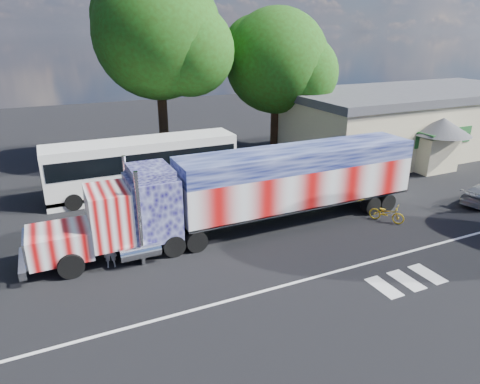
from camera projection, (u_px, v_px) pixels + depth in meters
name	position (u px, v px, depth m)	size (l,w,h in m)	color
ground	(267.00, 250.00, 20.23)	(100.00, 100.00, 0.00)	black
lane_markings	(346.00, 281.00, 17.70)	(30.00, 2.67, 0.01)	silver
semi_truck	(257.00, 188.00, 21.74)	(20.30, 3.21, 4.33)	black
coach_bus	(143.00, 165.00, 26.92)	(11.80, 2.75, 3.43)	white
hall_building	(413.00, 120.00, 36.38)	(22.40, 12.80, 5.20)	beige
woman	(110.00, 251.00, 18.51)	(0.57, 0.38, 1.57)	slate
bicycle	(387.00, 213.00, 23.08)	(0.65, 1.87, 0.98)	gold
tree_n_mid	(160.00, 35.00, 30.16)	(9.59, 9.14, 14.09)	black
tree_ne_a	(278.00, 62.00, 34.01)	(8.65, 8.24, 11.62)	black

